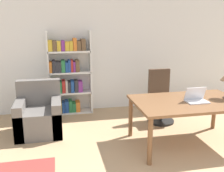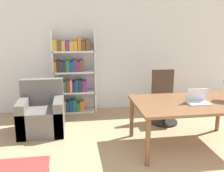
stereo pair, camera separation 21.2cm
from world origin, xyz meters
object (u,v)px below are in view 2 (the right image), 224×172
desk (189,107)px  office_chair (164,100)px  armchair (42,115)px  bookshelf (72,76)px  laptop (198,100)px

desk → office_chair: bearing=91.7°
office_chair → armchair: bearing=-177.5°
desk → bookshelf: size_ratio=0.98×
desk → armchair: armchair is taller
bookshelf → desk: bearing=-46.6°
laptop → office_chair: 1.17m
office_chair → laptop: bearing=-83.9°
desk → bookshelf: (-1.78, 1.88, 0.16)m
armchair → bookshelf: size_ratio=0.52×
laptop → bookshelf: bearing=133.8°
laptop → armchair: size_ratio=0.36×
office_chair → armchair: size_ratio=1.13×
laptop → armchair: bearing=157.3°
desk → office_chair: size_ratio=1.66×
desk → armchair: bearing=157.9°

